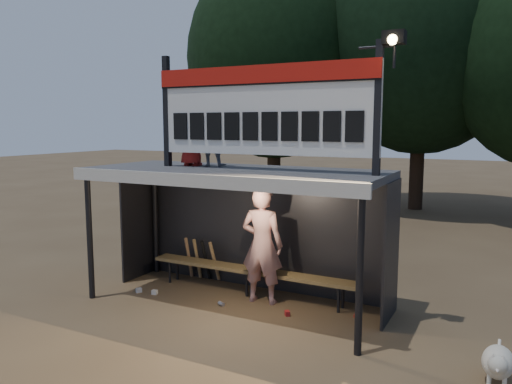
# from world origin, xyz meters

# --- Properties ---
(ground) EXTENTS (80.00, 80.00, 0.00)m
(ground) POSITION_xyz_m (0.00, 0.00, 0.00)
(ground) COLOR brown
(ground) RESTS_ON ground
(player) EXTENTS (0.78, 0.55, 2.02)m
(player) POSITION_xyz_m (0.37, 0.30, 1.01)
(player) COLOR silver
(player) RESTS_ON ground
(child_a) EXTENTS (0.58, 0.48, 1.06)m
(child_a) POSITION_xyz_m (-0.60, 0.28, 2.85)
(child_a) COLOR slate
(child_a) RESTS_ON dugout_shelter
(child_b) EXTENTS (0.52, 0.34, 1.04)m
(child_b) POSITION_xyz_m (-0.99, 0.22, 2.84)
(child_b) COLOR maroon
(child_b) RESTS_ON dugout_shelter
(dugout_shelter) EXTENTS (5.10, 2.08, 2.32)m
(dugout_shelter) POSITION_xyz_m (0.00, 0.24, 1.85)
(dugout_shelter) COLOR #3F3F42
(dugout_shelter) RESTS_ON ground
(scoreboard_assembly) EXTENTS (4.10, 0.27, 1.99)m
(scoreboard_assembly) POSITION_xyz_m (0.56, -0.01, 3.32)
(scoreboard_assembly) COLOR black
(scoreboard_assembly) RESTS_ON dugout_shelter
(bench) EXTENTS (4.00, 0.35, 0.48)m
(bench) POSITION_xyz_m (0.00, 0.55, 0.43)
(bench) COLOR olive
(bench) RESTS_ON ground
(tree_left) EXTENTS (6.46, 6.46, 9.27)m
(tree_left) POSITION_xyz_m (-4.00, 10.00, 5.51)
(tree_left) COLOR #302115
(tree_left) RESTS_ON ground
(tree_mid) EXTENTS (7.22, 7.22, 10.36)m
(tree_mid) POSITION_xyz_m (1.00, 11.50, 6.17)
(tree_mid) COLOR black
(tree_mid) RESTS_ON ground
(dog) EXTENTS (0.36, 0.81, 0.49)m
(dog) POSITION_xyz_m (4.08, -0.92, 0.28)
(dog) COLOR beige
(dog) RESTS_ON ground
(bats) EXTENTS (0.68, 0.35, 0.84)m
(bats) POSITION_xyz_m (-1.22, 0.82, 0.43)
(bats) COLOR #9E7149
(bats) RESTS_ON ground
(litter) EXTENTS (3.96, 0.78, 0.08)m
(litter) POSITION_xyz_m (-0.13, -0.09, 0.04)
(litter) COLOR #B21E1E
(litter) RESTS_ON ground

